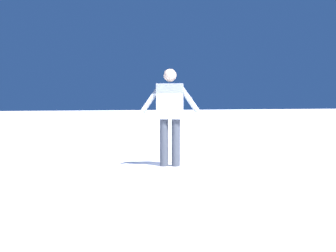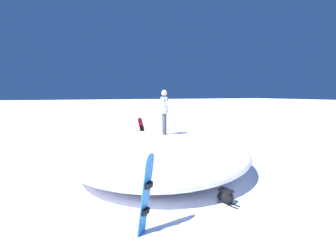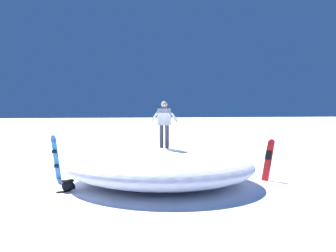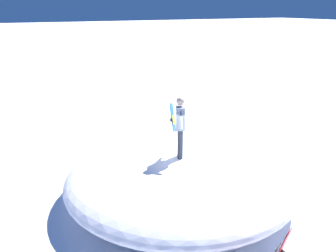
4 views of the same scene
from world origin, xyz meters
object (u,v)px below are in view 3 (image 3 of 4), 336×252
snowboarder_standing (164,121)px  snowboard_secondary_upright (269,159)px  snowboard_primary_upright (56,156)px  backpack_near (68,185)px

snowboarder_standing → snowboard_secondary_upright: bearing=85.6°
snowboard_primary_upright → backpack_near: size_ratio=2.67×
snowboard_secondary_upright → snowboard_primary_upright: bearing=-105.9°
snowboarder_standing → backpack_near: bearing=-83.8°
snowboard_primary_upright → snowboard_secondary_upright: snowboard_primary_upright is taller
snowboard_primary_upright → backpack_near: snowboard_primary_upright is taller
snowboarder_standing → snowboard_secondary_upright: size_ratio=1.07×
backpack_near → snowboarder_standing: bearing=96.2°
backpack_near → snowboard_primary_upright: bearing=-167.2°
backpack_near → snowboard_secondary_upright: bearing=90.4°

